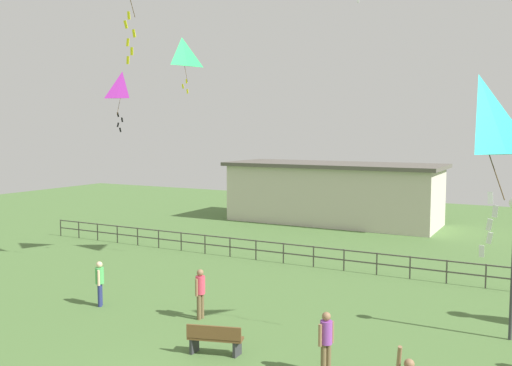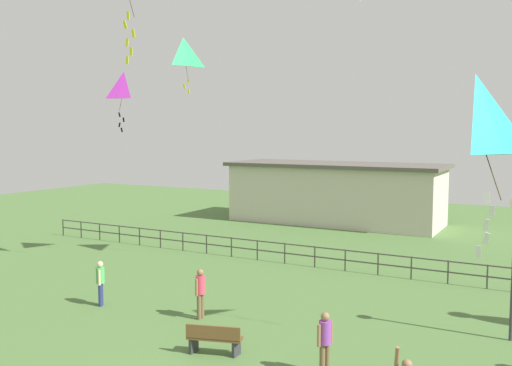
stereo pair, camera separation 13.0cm
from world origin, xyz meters
TOP-DOWN VIEW (x-y plane):
  - park_bench at (-0.78, 3.64)m, footprint 1.55×0.83m
  - person_1 at (-6.56, 5.34)m, footprint 0.30×0.41m
  - person_3 at (2.31, 3.86)m, footprint 0.30×0.45m
  - person_4 at (-2.76, 5.89)m, footprint 0.30×0.49m
  - kite_0 at (-9.72, 10.24)m, footprint 0.98×1.03m
  - kite_1 at (5.90, 1.28)m, footprint 1.08×1.13m
  - kite_4 at (-7.45, 11.55)m, footprint 0.84×1.27m
  - waterfront_railing at (-0.25, 14.00)m, footprint 36.02×0.06m
  - pavilion_building at (-5.74, 26.00)m, footprint 14.11×5.55m

SIDE VIEW (x-z plane):
  - park_bench at x=-0.78m, z-range 0.04..0.89m
  - waterfront_railing at x=-0.25m, z-range 0.15..1.10m
  - person_1 at x=-6.56m, z-range 0.12..1.68m
  - person_3 at x=2.31m, z-range 0.12..1.73m
  - person_4 at x=-2.76m, z-range 0.12..1.75m
  - pavilion_building at x=-5.74m, z-range 0.02..3.99m
  - kite_1 at x=5.90m, z-range 4.67..7.60m
  - kite_0 at x=-9.72m, z-range 6.60..9.18m
  - kite_4 at x=-7.45m, z-range 8.19..10.61m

